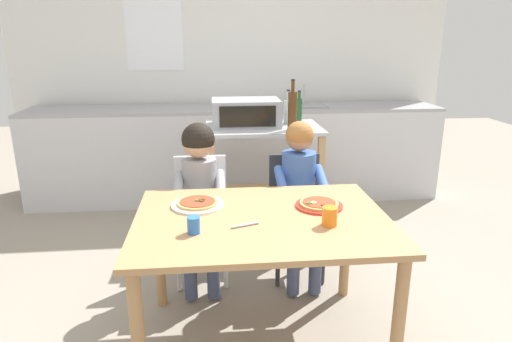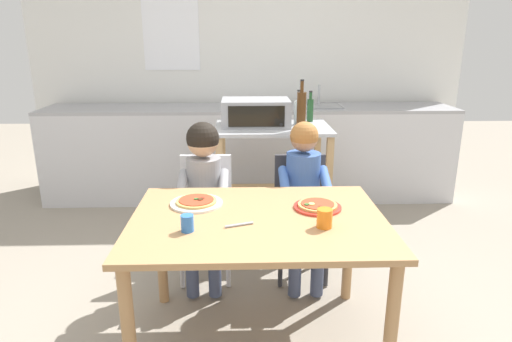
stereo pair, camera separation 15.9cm
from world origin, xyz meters
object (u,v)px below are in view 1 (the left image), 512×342
toaster_oven (246,113)px  dining_chair_right (296,206)px  drinking_cup_blue (194,225)px  serving_spoon (245,225)px  kitchen_island_cart (263,163)px  drinking_cup_orange (330,216)px  dining_table (262,235)px  bottle_squat_spirits (288,111)px  child_in_blue_striped_shirt (300,185)px  bottle_tall_green_wine (299,109)px  pizza_plate_red_rimmed (319,205)px  bottle_brown_beer (292,110)px  dining_chair_left (201,209)px  child_in_grey_shirt (200,184)px  pizza_plate_white (198,204)px

toaster_oven → dining_chair_right: 0.92m
drinking_cup_blue → serving_spoon: (0.24, 0.05, -0.03)m
kitchen_island_cart → drinking_cup_orange: bearing=-84.8°
dining_table → dining_chair_right: (0.32, 0.74, -0.15)m
kitchen_island_cart → drinking_cup_blue: 1.66m
dining_chair_right → drinking_cup_blue: bearing=-125.9°
kitchen_island_cart → bottle_squat_spirits: bearing=18.0°
bottle_squat_spirits → child_in_blue_striped_shirt: bottle_squat_spirits is taller
kitchen_island_cart → bottle_tall_green_wine: bearing=30.4°
bottle_tall_green_wine → bottle_squat_spirits: 0.17m
bottle_tall_green_wine → pizza_plate_red_rimmed: bearing=-96.7°
kitchen_island_cart → bottle_brown_beer: (0.20, -0.18, 0.46)m
child_in_blue_striped_shirt → bottle_tall_green_wine: bearing=80.0°
kitchen_island_cart → dining_chair_left: (-0.49, -0.67, -0.12)m
child_in_grey_shirt → dining_chair_right: bearing=9.2°
pizza_plate_red_rimmed → drinking_cup_orange: bearing=-91.8°
bottle_squat_spirits → pizza_plate_red_rimmed: bottle_squat_spirits is taller
child_in_grey_shirt → drinking_cup_orange: 0.99m
dining_chair_left → drinking_cup_blue: size_ratio=10.25×
pizza_plate_red_rimmed → pizza_plate_white: bearing=173.1°
pizza_plate_red_rimmed → dining_table: bearing=-160.3°
kitchen_island_cart → drinking_cup_orange: (0.14, -1.55, 0.17)m
kitchen_island_cart → toaster_oven: bearing=168.7°
drinking_cup_blue → drinking_cup_orange: 0.64m
dining_table → dining_chair_left: (-0.32, 0.75, -0.15)m
dining_table → pizza_plate_red_rimmed: bearing=19.7°
dining_chair_right → child_in_blue_striped_shirt: bearing=-90.0°
kitchen_island_cart → toaster_oven: size_ratio=1.70×
toaster_oven → bottle_squat_spirits: (0.34, 0.04, -0.00)m
dining_chair_right → child_in_grey_shirt: 0.68m
toaster_oven → child_in_blue_striped_shirt: 0.94m
toaster_oven → dining_table: bearing=-91.4°
bottle_brown_beer → dining_chair_right: (-0.05, -0.50, -0.57)m
toaster_oven → pizza_plate_white: 1.34m
drinking_cup_blue → bottle_brown_beer: bearing=63.4°
child_in_blue_striped_shirt → serving_spoon: (-0.41, -0.72, 0.06)m
dining_table → drinking_cup_blue: bearing=-155.4°
bottle_tall_green_wine → child_in_grey_shirt: 1.30m
drinking_cup_orange → pizza_plate_white: bearing=153.2°
dining_chair_right → pizza_plate_white: size_ratio=2.91×
bottle_tall_green_wine → drinking_cup_blue: 1.96m
toaster_oven → pizza_plate_red_rimmed: (0.28, -1.33, -0.27)m
bottle_squat_spirits → child_in_blue_striped_shirt: (-0.06, -0.87, -0.33)m
pizza_plate_red_rimmed → toaster_oven: bearing=101.9°
child_in_grey_shirt → serving_spoon: (0.23, -0.74, 0.03)m
drinking_cup_orange → dining_table: bearing=157.5°
bottle_squat_spirits → serving_spoon: bottle_squat_spirits is taller
pizza_plate_red_rimmed → serving_spoon: pizza_plate_red_rimmed is taller
toaster_oven → drinking_cup_orange: 1.62m
dining_chair_right → bottle_squat_spirits: bearing=85.2°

